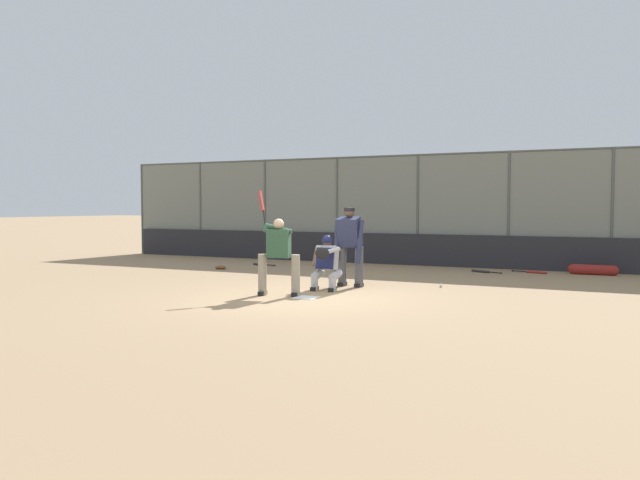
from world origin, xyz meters
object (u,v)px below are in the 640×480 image
at_px(spare_bat_by_padding, 483,271).
at_px(equipment_bag_dugout_side, 593,270).
at_px(spare_bat_third_base_side, 534,272).
at_px(baseball_loose, 441,286).
at_px(umpire_home, 350,244).
at_px(catcher_behind_plate, 326,262).
at_px(fielding_glove_on_dirt, 221,267).
at_px(spare_bat_near_backstop, 262,264).
at_px(batter_at_plate, 278,254).

relative_size(spare_bat_by_padding, equipment_bag_dugout_side, 0.71).
distance_m(spare_bat_third_base_side, baseball_loose, 4.08).
xyz_separation_m(umpire_home, baseball_loose, (-1.82, -0.74, -0.89)).
bearing_deg(equipment_bag_dugout_side, catcher_behind_plate, 48.25).
relative_size(spare_bat_by_padding, fielding_glove_on_dirt, 2.86).
bearing_deg(catcher_behind_plate, umpire_home, -112.82).
relative_size(catcher_behind_plate, spare_bat_by_padding, 1.35).
bearing_deg(spare_bat_near_backstop, spare_bat_by_padding, -164.36).
distance_m(fielding_glove_on_dirt, baseball_loose, 6.59).
bearing_deg(equipment_bag_dugout_side, spare_bat_near_backstop, 9.50).
bearing_deg(spare_bat_by_padding, batter_at_plate, 87.99).
bearing_deg(fielding_glove_on_dirt, baseball_loose, 169.62).
xyz_separation_m(umpire_home, equipment_bag_dugout_side, (-4.70, -4.80, -0.80)).
xyz_separation_m(catcher_behind_plate, fielding_glove_on_dirt, (4.43, -2.65, -0.54)).
height_order(catcher_behind_plate, spare_bat_near_backstop, catcher_behind_plate).
bearing_deg(catcher_behind_plate, spare_bat_third_base_side, -128.72).
bearing_deg(spare_bat_near_backstop, umpire_home, 149.92).
height_order(spare_bat_by_padding, equipment_bag_dugout_side, equipment_bag_dugout_side).
bearing_deg(spare_bat_third_base_side, spare_bat_by_padding, -151.65).
bearing_deg(spare_bat_near_backstop, fielding_glove_on_dirt, 79.12).
relative_size(spare_bat_near_backstop, spare_bat_third_base_side, 0.89).
distance_m(catcher_behind_plate, spare_bat_third_base_side, 6.36).
xyz_separation_m(spare_bat_near_backstop, equipment_bag_dugout_side, (-8.88, -1.49, 0.10)).
height_order(spare_bat_near_backstop, equipment_bag_dugout_side, equipment_bag_dugout_side).
height_order(fielding_glove_on_dirt, baseball_loose, fielding_glove_on_dirt).
bearing_deg(baseball_loose, batter_at_plate, 45.39).
bearing_deg(equipment_bag_dugout_side, umpire_home, 45.64).
distance_m(spare_bat_by_padding, baseball_loose, 3.38).
xyz_separation_m(spare_bat_third_base_side, fielding_glove_on_dirt, (7.96, 2.61, 0.02)).
height_order(spare_bat_by_padding, spare_bat_third_base_side, same).
distance_m(spare_bat_by_padding, spare_bat_third_base_side, 1.30).
height_order(spare_bat_third_base_side, equipment_bag_dugout_side, equipment_bag_dugout_side).
bearing_deg(umpire_home, catcher_behind_plate, 75.09).
height_order(batter_at_plate, equipment_bag_dugout_side, batter_at_plate).
distance_m(spare_bat_near_backstop, spare_bat_third_base_side, 7.58).
bearing_deg(batter_at_plate, spare_bat_near_backstop, -68.88).
height_order(umpire_home, equipment_bag_dugout_side, umpire_home).
bearing_deg(batter_at_plate, equipment_bag_dugout_side, -141.86).
relative_size(batter_at_plate, baseball_loose, 27.80).
relative_size(spare_bat_near_backstop, equipment_bag_dugout_side, 0.67).
xyz_separation_m(catcher_behind_plate, spare_bat_third_base_side, (-3.53, -5.26, -0.56)).
relative_size(spare_bat_third_base_side, fielding_glove_on_dirt, 3.05).
distance_m(spare_bat_third_base_side, fielding_glove_on_dirt, 8.38).
height_order(batter_at_plate, umpire_home, batter_at_plate).
height_order(umpire_home, spare_bat_third_base_side, umpire_home).
relative_size(catcher_behind_plate, baseball_loose, 15.46).
xyz_separation_m(spare_bat_near_backstop, baseball_loose, (-6.00, 2.57, 0.00)).
distance_m(batter_at_plate, equipment_bag_dugout_side, 8.61).
relative_size(spare_bat_third_base_side, equipment_bag_dugout_side, 0.75).
bearing_deg(umpire_home, batter_at_plate, 71.32).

